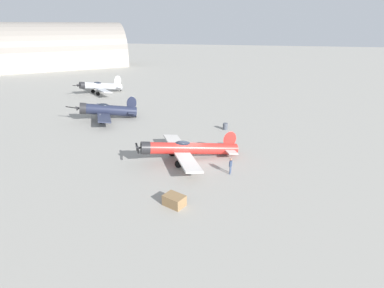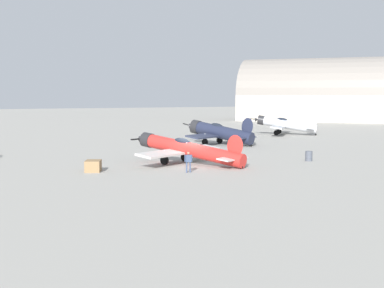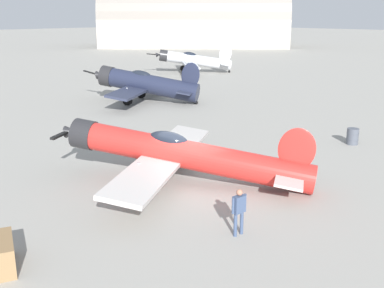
% 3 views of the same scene
% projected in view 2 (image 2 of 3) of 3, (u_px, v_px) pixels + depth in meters
% --- Properties ---
extents(ground_plane, '(400.00, 400.00, 0.00)m').
position_uv_depth(ground_plane, '(192.00, 165.00, 49.18)').
color(ground_plane, gray).
extents(airplane_foreground, '(10.64, 9.82, 2.85)m').
position_uv_depth(airplane_foreground, '(187.00, 149.00, 49.35)').
color(airplane_foreground, red).
rests_on(airplane_foreground, ground_plane).
extents(airplane_mid_apron, '(9.64, 9.96, 3.47)m').
position_uv_depth(airplane_mid_apron, '(219.00, 132.00, 68.26)').
color(airplane_mid_apron, '#1E2338').
rests_on(airplane_mid_apron, ground_plane).
extents(airplane_far_line, '(10.44, 9.52, 3.50)m').
position_uv_depth(airplane_far_line, '(285.00, 124.00, 84.92)').
color(airplane_far_line, '#B7BABF').
rests_on(airplane_far_line, ground_plane).
extents(ground_crew_mechanic, '(0.27, 0.63, 1.63)m').
position_uv_depth(ground_crew_mechanic, '(188.00, 160.00, 44.08)').
color(ground_crew_mechanic, '#384766').
rests_on(ground_crew_mechanic, ground_plane).
extents(equipment_crate, '(1.98, 1.72, 0.89)m').
position_uv_depth(equipment_crate, '(93.00, 166.00, 44.71)').
color(equipment_crate, olive).
rests_on(equipment_crate, ground_plane).
extents(fuel_drum, '(0.69, 0.69, 0.91)m').
position_uv_depth(fuel_drum, '(309.00, 156.00, 51.78)').
color(fuel_drum, '#474C56').
rests_on(fuel_drum, ground_plane).
extents(distant_hangar, '(40.80, 39.68, 17.10)m').
position_uv_depth(distant_hangar, '(330.00, 99.00, 129.25)').
color(distant_hangar, '#ADA393').
rests_on(distant_hangar, ground_plane).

